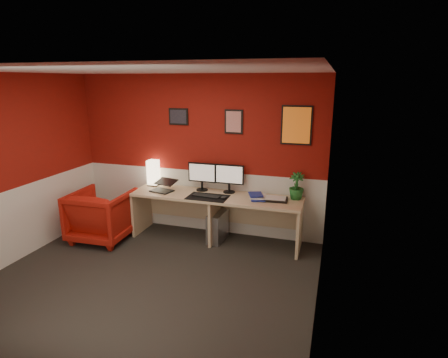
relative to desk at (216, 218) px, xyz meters
The scene contains 28 objects.
ground 1.51m from the desk, 105.95° to the right, with size 4.00×3.50×0.01m, color black.
ceiling 2.59m from the desk, 105.95° to the right, with size 4.00×3.50×0.01m, color white.
wall_back 1.03m from the desk, 139.33° to the left, with size 4.00×0.01×2.50m, color maroon.
wall_front 3.30m from the desk, 97.25° to the right, with size 4.00×0.01×2.50m, color maroon.
wall_left 2.92m from the desk, 149.67° to the right, with size 0.01×3.50×2.50m, color maroon.
wall_right 2.30m from the desk, 41.31° to the right, with size 0.01×3.50×2.50m, color maroon.
wainscot_back 0.54m from the desk, 139.74° to the left, with size 4.00×0.01×1.00m, color silver.
wainscot_front 3.18m from the desk, 97.26° to the right, with size 4.00×0.01×1.00m, color silver.
wainscot_left 2.78m from the desk, 149.62° to the right, with size 0.01×3.50×1.00m, color silver.
wainscot_right 2.13m from the desk, 41.40° to the right, with size 0.01×3.50×1.00m, color silver.
desk is the anchor object (origin of this frame).
shoji_lamp 1.29m from the desk, 169.54° to the left, with size 0.16×0.16×0.40m, color #FFE5B2.
laptop 0.98m from the desk, behind, with size 0.33×0.23×0.22m, color black.
monitor_left 0.74m from the desk, 147.19° to the left, with size 0.45×0.06×0.58m, color black.
monitor_right 0.70m from the desk, 50.91° to the left, with size 0.45×0.06×0.58m, color black.
desk_mat 0.40m from the desk, 119.52° to the right, with size 0.60×0.38×0.01m, color black.
keyboard 0.41m from the desk, 131.60° to the right, with size 0.42×0.14×0.02m, color black.
mouse 0.45m from the desk, 40.90° to the right, with size 0.06×0.10×0.03m, color black.
book_bottom 0.68m from the desk, ahead, with size 0.20×0.28×0.03m, color navy.
book_middle 0.68m from the desk, ahead, with size 0.21×0.28×0.02m, color silver.
book_top 0.68m from the desk, ahead, with size 0.19×0.26×0.02m, color navy.
zen_tray 0.98m from the desk, ahead, with size 0.35×0.25×0.03m, color black.
potted_plant 1.31m from the desk, ahead, with size 0.22×0.22×0.39m, color #19591E.
pc_tower 0.14m from the desk, ahead, with size 0.20×0.45×0.45m, color #99999E.
armchair 1.75m from the desk, 164.38° to the right, with size 0.84×0.86×0.78m, color #B01A0E.
art_left 1.68m from the desk, 155.13° to the left, with size 0.32×0.02×0.26m, color black.
art_center 1.48m from the desk, 60.65° to the left, with size 0.28×0.02×0.36m, color red.
art_right 1.83m from the desk, 16.49° to the left, with size 0.44×0.02×0.56m, color orange.
Camera 1 is at (2.08, -3.55, 2.40)m, focal length 29.33 mm.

